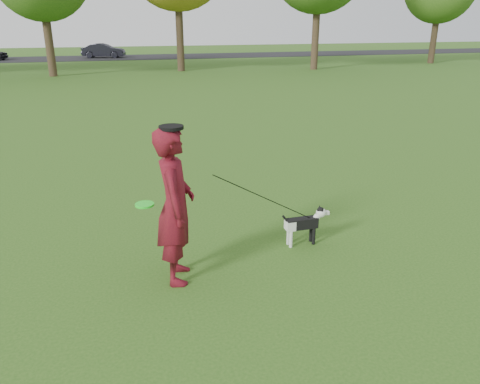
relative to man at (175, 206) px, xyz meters
name	(u,v)px	position (x,y,z in m)	size (l,w,h in m)	color
ground	(210,265)	(0.46, 0.21, -1.01)	(120.00, 120.00, 0.00)	#285116
road	(113,58)	(0.46, 40.21, -1.00)	(120.00, 7.00, 0.02)	black
man	(175,206)	(0.00, 0.00, 0.00)	(0.74, 0.48, 2.02)	#520B1B
dog	(305,222)	(1.99, 0.46, -0.65)	(0.77, 0.15, 0.59)	black
car_mid	(104,51)	(-0.34, 40.21, -0.37)	(1.31, 3.74, 1.23)	black
man_held_items	(267,199)	(1.28, 0.19, -0.11)	(2.59, 0.65, 1.64)	#1FF724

